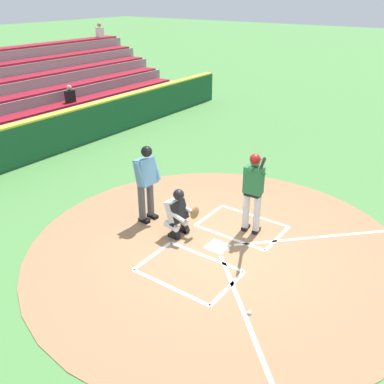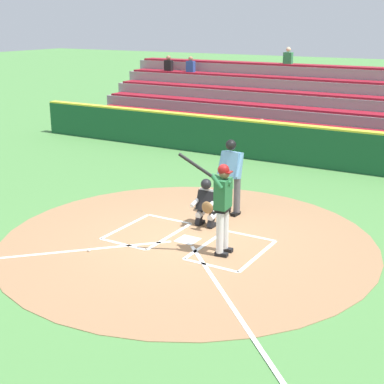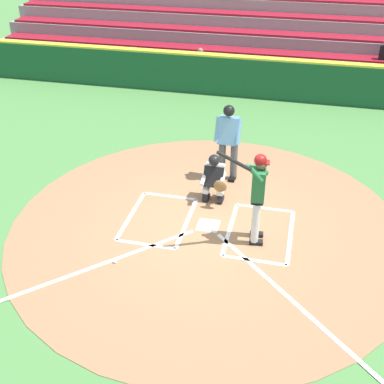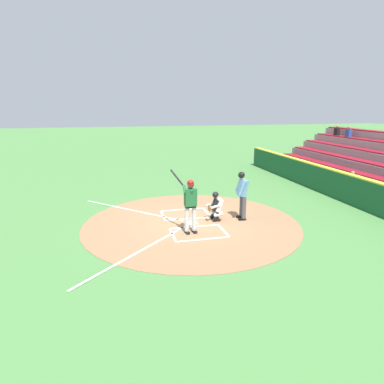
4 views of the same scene
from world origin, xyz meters
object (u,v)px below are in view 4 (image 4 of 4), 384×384
object	(u,v)px
batter	(190,202)
baseball	(146,213)
catcher	(216,205)
plate_umpire	(242,192)

from	to	relation	value
batter	baseball	size ratio (longest dim) A/B	28.76
batter	catcher	size ratio (longest dim) A/B	1.88
batter	catcher	distance (m)	1.70
catcher	plate_umpire	bearing A→B (deg)	-96.39
catcher	baseball	distance (m)	2.90
catcher	baseball	world-z (taller)	catcher
catcher	plate_umpire	size ratio (longest dim) A/B	0.61
plate_umpire	baseball	xyz separation A→B (m)	(1.46, 3.51, -1.04)
batter	plate_umpire	bearing A→B (deg)	-67.64
catcher	plate_umpire	xyz separation A→B (m)	(-0.11, -1.00, 0.49)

